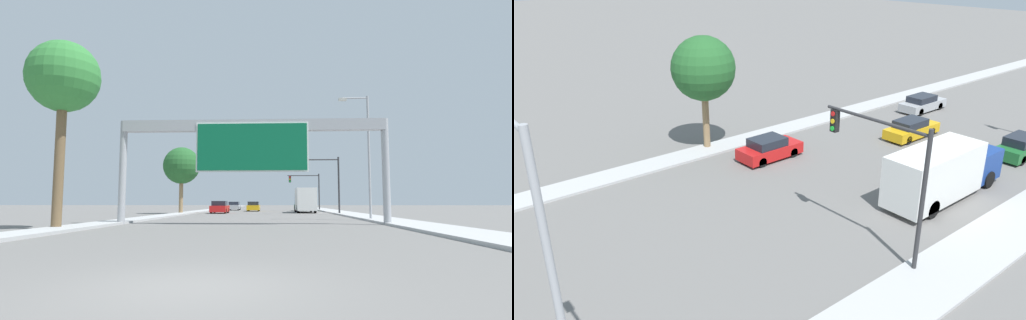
{
  "view_description": "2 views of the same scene",
  "coord_description": "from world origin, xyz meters",
  "views": [
    {
      "loc": [
        1.4,
        -6.68,
        1.41
      ],
      "look_at": [
        0.0,
        22.93,
        4.5
      ],
      "focal_mm": 28.0,
      "sensor_mm": 36.0,
      "label": 1
    },
    {
      "loc": [
        18.33,
        21.82,
        12.46
      ],
      "look_at": [
        0.62,
        36.58,
        3.0
      ],
      "focal_mm": 35.0,
      "sensor_mm": 36.0,
      "label": 2
    }
  ],
  "objects": [
    {
      "name": "median_strip_left",
      "position": [
        -9.0,
        60.0,
        0.07
      ],
      "size": [
        2.0,
        120.0,
        0.15
      ],
      "color": "#AFAFAF",
      "rests_on": "ground"
    },
    {
      "name": "car_mid_left",
      "position": [
        5.25,
        54.44,
        0.71
      ],
      "size": [
        1.72,
        4.29,
        1.52
      ],
      "color": "#1E662D",
      "rests_on": "ground"
    },
    {
      "name": "car_far_right",
      "position": [
        -1.75,
        52.12,
        0.67
      ],
      "size": [
        1.77,
        4.64,
        1.4
      ],
      "color": "gold",
      "rests_on": "ground"
    },
    {
      "name": "car_near_right",
      "position": [
        -5.25,
        41.41,
        0.7
      ],
      "size": [
        1.88,
        4.33,
        1.48
      ],
      "color": "red",
      "rests_on": "ground"
    },
    {
      "name": "car_far_center",
      "position": [
        -5.25,
        58.63,
        0.65
      ],
      "size": [
        1.78,
        4.58,
        1.37
      ],
      "color": "#A5A8AD",
      "rests_on": "ground"
    },
    {
      "name": "truck_box_primary",
      "position": [
        5.25,
        44.96,
        1.57
      ],
      "size": [
        2.37,
        8.5,
        3.07
      ],
      "color": "navy",
      "rests_on": "ground"
    },
    {
      "name": "traffic_light_near_intersection",
      "position": [
        6.75,
        38.0,
        4.37
      ],
      "size": [
        5.48,
        0.32,
        6.37
      ],
      "color": "#2D2D30",
      "rests_on": "ground"
    },
    {
      "name": "palm_tree_background",
      "position": [
        -9.5,
        39.31,
        5.57
      ],
      "size": [
        4.28,
        4.28,
        7.75
      ],
      "color": "#8C704C",
      "rests_on": "ground"
    },
    {
      "name": "street_lamp_right",
      "position": [
        8.36,
        23.93,
        5.53
      ],
      "size": [
        2.3,
        0.28,
        9.56
      ],
      "color": "#9EA0A5",
      "rests_on": "ground"
    }
  ]
}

